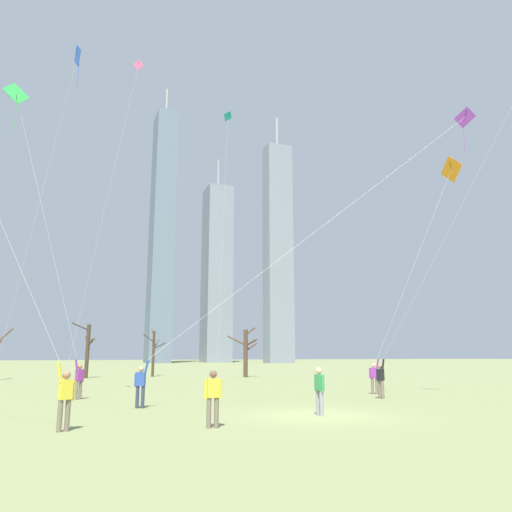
% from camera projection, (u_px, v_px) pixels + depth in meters
% --- Properties ---
extents(ground_plane, '(400.00, 400.00, 0.00)m').
position_uv_depth(ground_plane, '(316.00, 416.00, 17.02)').
color(ground_plane, '#848E56').
extents(kite_flyer_midfield_right_white, '(8.33, 4.17, 17.87)m').
position_uv_depth(kite_flyer_midfield_right_white, '(15.00, 275.00, 13.07)').
color(kite_flyer_midfield_right_white, '#726656').
rests_on(kite_flyer_midfield_right_white, ground).
extents(kite_flyer_midfield_center_orange, '(3.06, 5.01, 12.21)m').
position_uv_depth(kite_flyer_midfield_center_orange, '(391.00, 332.00, 26.27)').
color(kite_flyer_midfield_center_orange, '#726656').
rests_on(kite_flyer_midfield_center_orange, ground).
extents(kite_flyer_midfield_left_green, '(4.42, 2.59, 14.43)m').
position_uv_depth(kite_flyer_midfield_left_green, '(69.00, 333.00, 23.19)').
color(kite_flyer_midfield_left_green, '#726656').
rests_on(kite_flyer_midfield_left_green, ground).
extents(kite_flyer_foreground_right_yellow, '(0.29, 13.65, 15.30)m').
position_uv_depth(kite_flyer_foreground_right_yellow, '(401.00, 336.00, 22.43)').
color(kite_flyer_foreground_right_yellow, '#726656').
rests_on(kite_flyer_foreground_right_yellow, ground).
extents(kite_flyer_far_back_purple, '(15.59, 3.35, 14.14)m').
position_uv_depth(kite_flyer_far_back_purple, '(196.00, 338.00, 20.21)').
color(kite_flyer_far_back_purple, '#33384C').
rests_on(kite_flyer_far_back_purple, ground).
extents(bystander_watching_nearby, '(0.51, 0.24, 1.62)m').
position_uv_depth(bystander_watching_nearby, '(213.00, 396.00, 14.24)').
color(bystander_watching_nearby, '#726656').
rests_on(bystander_watching_nearby, ground).
extents(bystander_strolling_midfield, '(0.23, 0.51, 1.62)m').
position_uv_depth(bystander_strolling_midfield, '(319.00, 389.00, 17.11)').
color(bystander_strolling_midfield, gray).
rests_on(bystander_strolling_midfield, ground).
extents(distant_kite_low_near_trees_pink, '(5.10, 1.21, 29.98)m').
position_uv_depth(distant_kite_low_near_trees_pink, '(132.00, 92.00, 46.44)').
color(distant_kite_low_near_trees_pink, pink).
rests_on(distant_kite_low_near_trees_pink, ground).
extents(distant_kite_drifting_left_teal, '(2.04, 2.95, 26.38)m').
position_uv_depth(distant_kite_drifting_left_teal, '(227.00, 134.00, 49.20)').
color(distant_kite_drifting_left_teal, teal).
rests_on(distant_kite_drifting_left_teal, ground).
extents(distant_kite_drifting_right_blue, '(3.54, 7.43, 17.80)m').
position_uv_depth(distant_kite_drifting_right_blue, '(70.00, 84.00, 25.51)').
color(distant_kite_drifting_right_blue, blue).
rests_on(distant_kite_drifting_right_blue, ground).
extents(bare_tree_leftmost, '(2.27, 2.93, 4.65)m').
position_uv_depth(bare_tree_leftmost, '(154.00, 352.00, 47.88)').
color(bare_tree_leftmost, '#423326').
rests_on(bare_tree_leftmost, ground).
extents(bare_tree_left_of_center, '(2.21, 2.43, 4.91)m').
position_uv_depth(bare_tree_left_of_center, '(87.00, 349.00, 44.81)').
color(bare_tree_left_of_center, '#423326').
rests_on(bare_tree_left_of_center, ground).
extents(bare_tree_rightmost, '(2.70, 2.51, 4.71)m').
position_uv_depth(bare_tree_rightmost, '(246.00, 351.00, 46.72)').
color(bare_tree_rightmost, '#4C3828').
rests_on(bare_tree_rightmost, ground).
extents(skyline_wide_slab, '(6.86, 5.15, 67.84)m').
position_uv_depth(skyline_wide_slab, '(278.00, 250.00, 131.66)').
color(skyline_wide_slab, gray).
rests_on(skyline_wide_slab, ground).
extents(skyline_mid_tower_left, '(7.36, 8.91, 60.65)m').
position_uv_depth(skyline_mid_tower_left, '(217.00, 273.00, 143.58)').
color(skyline_mid_tower_left, gray).
rests_on(skyline_mid_tower_left, ground).
extents(skyline_tall_tower, '(5.81, 9.79, 78.58)m').
position_uv_depth(skyline_tall_tower, '(162.00, 233.00, 135.73)').
color(skyline_tall_tower, slate).
rests_on(skyline_tall_tower, ground).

